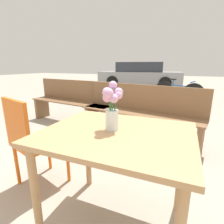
{
  "coord_description": "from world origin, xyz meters",
  "views": [
    {
      "loc": [
        0.38,
        -0.96,
        1.13
      ],
      "look_at": [
        -0.04,
        0.02,
        0.84
      ],
      "focal_mm": 28.0,
      "sensor_mm": 36.0,
      "label": 1
    }
  ],
  "objects_px": {
    "table_front": "(117,146)",
    "bench_far": "(72,100)",
    "bench_middle": "(140,110)",
    "cafe_chair": "(31,138)",
    "parked_car": "(140,75)",
    "flower_vase": "(112,107)",
    "bicycle": "(178,92)"
  },
  "relations": [
    {
      "from": "bench_middle",
      "to": "bench_far",
      "type": "relative_size",
      "value": 1.03
    },
    {
      "from": "cafe_chair",
      "to": "table_front",
      "type": "bearing_deg",
      "value": -5.59
    },
    {
      "from": "table_front",
      "to": "flower_vase",
      "type": "relative_size",
      "value": 3.05
    },
    {
      "from": "flower_vase",
      "to": "cafe_chair",
      "type": "xyz_separation_m",
      "value": [
        -0.81,
        0.07,
        -0.38
      ]
    },
    {
      "from": "table_front",
      "to": "bicycle",
      "type": "xyz_separation_m",
      "value": [
        0.15,
        4.8,
        -0.29
      ]
    },
    {
      "from": "table_front",
      "to": "bicycle",
      "type": "height_order",
      "value": "bicycle"
    },
    {
      "from": "bench_middle",
      "to": "cafe_chair",
      "type": "bearing_deg",
      "value": -112.54
    },
    {
      "from": "flower_vase",
      "to": "parked_car",
      "type": "bearing_deg",
      "value": 102.9
    },
    {
      "from": "table_front",
      "to": "bench_far",
      "type": "height_order",
      "value": "bench_far"
    },
    {
      "from": "bicycle",
      "to": "flower_vase",
      "type": "bearing_deg",
      "value": -92.35
    },
    {
      "from": "cafe_chair",
      "to": "bench_far",
      "type": "relative_size",
      "value": 0.47
    },
    {
      "from": "bench_far",
      "to": "bicycle",
      "type": "xyz_separation_m",
      "value": [
        1.83,
        2.95,
        -0.14
      ]
    },
    {
      "from": "bench_far",
      "to": "bicycle",
      "type": "height_order",
      "value": "bench_far"
    },
    {
      "from": "cafe_chair",
      "to": "parked_car",
      "type": "relative_size",
      "value": 0.2
    },
    {
      "from": "table_front",
      "to": "flower_vase",
      "type": "distance_m",
      "value": 0.26
    },
    {
      "from": "table_front",
      "to": "bench_far",
      "type": "relative_size",
      "value": 0.51
    },
    {
      "from": "bench_middle",
      "to": "bench_far",
      "type": "xyz_separation_m",
      "value": [
        -1.43,
        0.29,
        -0.0
      ]
    },
    {
      "from": "bench_far",
      "to": "flower_vase",
      "type": "bearing_deg",
      "value": -48.44
    },
    {
      "from": "bench_middle",
      "to": "parked_car",
      "type": "bearing_deg",
      "value": 104.1
    },
    {
      "from": "table_front",
      "to": "bicycle",
      "type": "relative_size",
      "value": 0.63
    },
    {
      "from": "flower_vase",
      "to": "parked_car",
      "type": "distance_m",
      "value": 8.73
    },
    {
      "from": "bench_middle",
      "to": "parked_car",
      "type": "relative_size",
      "value": 0.43
    },
    {
      "from": "bench_middle",
      "to": "parked_car",
      "type": "xyz_separation_m",
      "value": [
        -1.75,
        6.95,
        0.14
      ]
    },
    {
      "from": "flower_vase",
      "to": "cafe_chair",
      "type": "relative_size",
      "value": 0.36
    },
    {
      "from": "flower_vase",
      "to": "bench_middle",
      "type": "distance_m",
      "value": 1.61
    },
    {
      "from": "flower_vase",
      "to": "bench_middle",
      "type": "height_order",
      "value": "flower_vase"
    },
    {
      "from": "bicycle",
      "to": "parked_car",
      "type": "height_order",
      "value": "parked_car"
    },
    {
      "from": "table_front",
      "to": "bench_middle",
      "type": "bearing_deg",
      "value": 98.79
    },
    {
      "from": "bench_far",
      "to": "parked_car",
      "type": "height_order",
      "value": "parked_car"
    },
    {
      "from": "bench_middle",
      "to": "bicycle",
      "type": "relative_size",
      "value": 1.27
    },
    {
      "from": "flower_vase",
      "to": "bench_far",
      "type": "xyz_separation_m",
      "value": [
        -1.63,
        1.84,
        -0.4
      ]
    },
    {
      "from": "bench_far",
      "to": "parked_car",
      "type": "distance_m",
      "value": 6.67
    }
  ]
}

